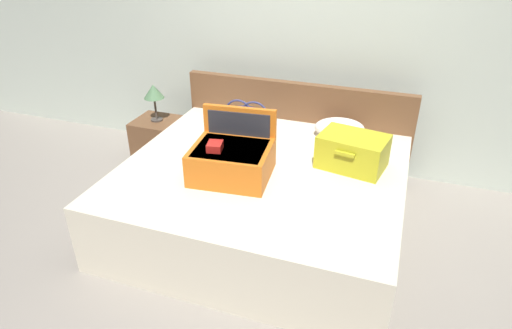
{
  "coord_description": "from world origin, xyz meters",
  "views": [
    {
      "loc": [
        0.91,
        -2.32,
        2.15
      ],
      "look_at": [
        0.0,
        0.26,
        0.63
      ],
      "focal_mm": 30.87,
      "sensor_mm": 36.0,
      "label": 1
    }
  ],
  "objects": [
    {
      "name": "back_wall",
      "position": [
        0.0,
        1.65,
        1.3
      ],
      "size": [
        8.0,
        0.1,
        2.6
      ],
      "primitive_type": "cube",
      "color": "#B7C1B2",
      "rests_on": "ground"
    },
    {
      "name": "bed",
      "position": [
        0.0,
        0.4,
        0.27
      ],
      "size": [
        2.07,
        1.87,
        0.53
      ],
      "primitive_type": "cube",
      "color": "beige",
      "rests_on": "ground"
    },
    {
      "name": "headboard",
      "position": [
        0.0,
        1.37,
        0.44
      ],
      "size": [
        2.11,
        0.08,
        0.88
      ],
      "primitive_type": "cube",
      "color": "brown",
      "rests_on": "ground"
    },
    {
      "name": "duffel_bag",
      "position": [
        -0.28,
        0.81,
        0.69
      ],
      "size": [
        0.46,
        0.25,
        0.35
      ],
      "rotation": [
        0.0,
        0.0,
        0.03
      ],
      "color": "navy",
      "rests_on": "bed"
    },
    {
      "name": "hard_case_medium",
      "position": [
        0.62,
        0.64,
        0.66
      ],
      "size": [
        0.53,
        0.41,
        0.25
      ],
      "rotation": [
        0.0,
        0.0,
        -0.18
      ],
      "color": "gold",
      "rests_on": "bed"
    },
    {
      "name": "nightstand",
      "position": [
        -1.31,
        1.08,
        0.23
      ],
      "size": [
        0.44,
        0.4,
        0.45
      ],
      "primitive_type": "cube",
      "color": "brown",
      "rests_on": "ground"
    },
    {
      "name": "table_lamp",
      "position": [
        -1.31,
        1.08,
        0.73
      ],
      "size": [
        0.19,
        0.19,
        0.36
      ],
      "color": "#3F3833",
      "rests_on": "nightstand"
    },
    {
      "name": "ground_plane",
      "position": [
        0.0,
        0.0,
        0.0
      ],
      "size": [
        12.0,
        12.0,
        0.0
      ],
      "primitive_type": "plane",
      "color": "gray"
    },
    {
      "name": "hard_case_large",
      "position": [
        -0.17,
        0.22,
        0.67
      ],
      "size": [
        0.59,
        0.53,
        0.44
      ],
      "rotation": [
        0.0,
        0.0,
        0.1
      ],
      "color": "#D16619",
      "rests_on": "bed"
    },
    {
      "name": "pillow_near_headboard",
      "position": [
        0.44,
        1.12,
        0.62
      ],
      "size": [
        0.46,
        0.33,
        0.17
      ],
      "primitive_type": "ellipsoid",
      "rotation": [
        0.0,
        0.0,
        0.19
      ],
      "color": "white",
      "rests_on": "bed"
    }
  ]
}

